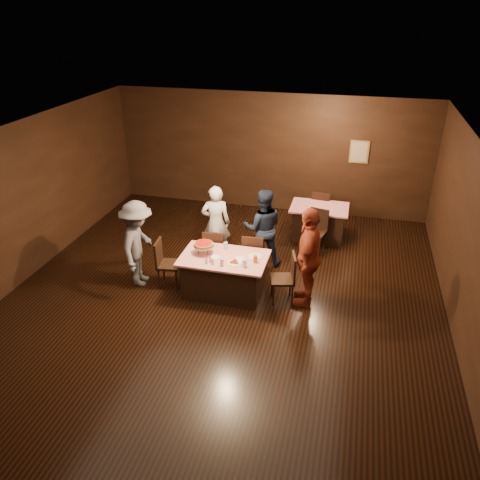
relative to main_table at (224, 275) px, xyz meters
The scene contains 23 objects.
room 1.92m from the main_table, 87.69° to the right, with size 10.00×10.04×3.02m.
main_table is the anchor object (origin of this frame).
back_table 3.14m from the main_table, 61.81° to the left, with size 1.30×0.90×0.77m, color red.
chair_far_left 0.85m from the main_table, 118.07° to the left, with size 0.42×0.42×0.95m, color black.
chair_far_right 0.85m from the main_table, 61.93° to the left, with size 0.42×0.42×0.95m, color black.
chair_end_left 1.10m from the main_table, behind, with size 0.42×0.42×0.95m, color black.
chair_end_right 1.10m from the main_table, ahead, with size 0.42×0.42×0.95m, color black.
chair_back_near 2.55m from the main_table, 54.35° to the left, with size 0.42×0.42×0.95m, color black.
chair_back_far 3.68m from the main_table, 66.23° to the left, with size 0.42×0.42×0.95m, color black.
diner_white_jacket 1.44m from the main_table, 112.88° to the left, with size 0.60×0.39×1.64m, color silver.
diner_navy_hoodie 1.41m from the main_table, 69.47° to the left, with size 0.81×0.63×1.67m, color #171F32.
diner_grey_knit 1.74m from the main_table, behind, with size 1.11×0.64×1.71m, color slate.
diner_red_shirt 1.63m from the main_table, ahead, with size 1.10×0.46×1.88m, color #9B3620.
pizza_stand 0.70m from the main_table, behind, with size 0.38×0.38×0.22m.
plate_with_slice 0.51m from the main_table, 35.75° to the right, with size 0.25×0.25×0.06m.
plate_empty 0.69m from the main_table, 15.26° to the left, with size 0.25×0.25×0.01m, color white.
glass_front_left 0.55m from the main_table, 80.54° to the right, with size 0.08×0.08×0.14m, color silver.
glass_front_right 0.69m from the main_table, 29.05° to the right, with size 0.08×0.08×0.14m, color silver.
glass_amber 0.75m from the main_table, ahead, with size 0.08×0.08×0.14m, color #BF7F26.
glass_back 0.55m from the main_table, 99.46° to the left, with size 0.08×0.08×0.14m, color silver.
condiments 0.55m from the main_table, 122.43° to the right, with size 0.17×0.10×0.09m.
napkin_center 0.49m from the main_table, ahead, with size 0.16×0.16×0.01m, color white.
napkin_left 0.42m from the main_table, 161.57° to the right, with size 0.16×0.16×0.01m, color white.
Camera 1 is at (2.07, -6.41, 4.99)m, focal length 35.00 mm.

